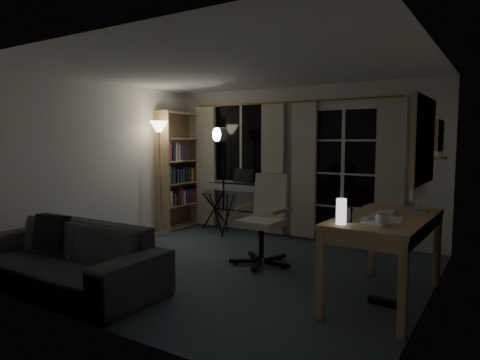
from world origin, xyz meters
name	(u,v)px	position (x,y,z in m)	size (l,w,h in m)	color
floor	(229,268)	(0.00, 0.00, -0.01)	(4.50, 4.00, 0.02)	#3C4758
window	(242,143)	(-1.05, 1.97, 1.50)	(1.20, 0.08, 1.40)	white
french_door	(343,175)	(0.75, 1.97, 1.03)	(1.32, 0.09, 2.11)	white
curtains	(287,169)	(-0.14, 1.88, 1.09)	(3.60, 0.07, 2.13)	gold
bookshelf	(178,173)	(-2.13, 1.54, 0.97)	(0.33, 0.95, 2.05)	tan
torchiere_lamp	(159,144)	(-1.95, 0.89, 1.50)	(0.30, 0.30, 1.86)	#B2B2B7
keyboard_piano	(240,188)	(-0.91, 1.70, 0.76)	(1.39, 0.67, 1.01)	black
studio_light	(221,147)	(-1.09, 1.39, 1.44)	(0.41, 0.41, 1.80)	black
office_chair	(267,211)	(0.29, 0.44, 0.66)	(0.76, 0.78, 1.13)	black
desk	(386,227)	(1.88, -0.12, 0.73)	(0.83, 1.58, 0.83)	tan
monitor	(418,181)	(2.08, 0.33, 1.15)	(0.20, 0.60, 0.52)	silver
desk_clutter	(370,239)	(1.80, -0.36, 0.65)	(0.51, 0.94, 1.05)	white
mug	(384,218)	(1.98, -0.62, 0.90)	(0.14, 0.11, 0.14)	silver
wall_mirror	(423,141)	(2.22, -0.35, 1.55)	(0.04, 0.94, 0.74)	tan
framed_print	(439,136)	(2.23, 0.55, 1.60)	(0.03, 0.42, 0.32)	tan
wall_shelf	(438,153)	(2.16, 1.05, 1.41)	(0.16, 0.30, 0.18)	tan
sofa	(62,246)	(-1.07, -1.55, 0.45)	(2.33, 0.71, 0.91)	#2A2A2C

